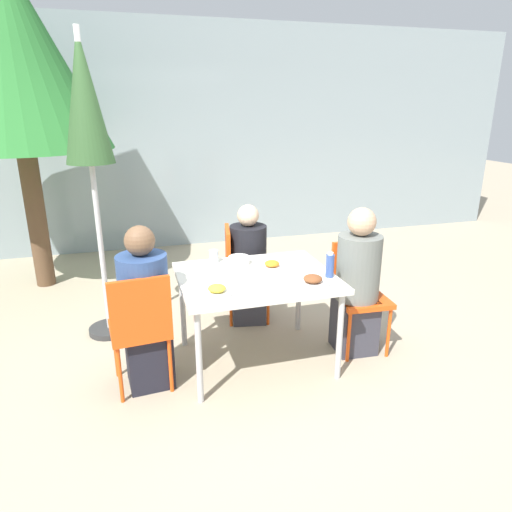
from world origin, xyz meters
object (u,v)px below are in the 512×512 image
object	(u,v)px
chair_left	(140,324)
closed_umbrella	(86,112)
person_left	(146,313)
drinking_cup	(214,256)
person_far	(248,268)
salad_bowl	(239,260)
tree_behind_left	(11,52)
chair_right	(358,287)
bottle	(330,265)
chair_far	(239,266)
person_right	(357,286)

from	to	relation	value
chair_left	closed_umbrella	xyz separation A→B (m)	(-0.26, 0.98, 1.36)
person_left	drinking_cup	xyz separation A→B (m)	(0.58, 0.45, 0.22)
chair_left	person_far	world-z (taller)	person_far
salad_bowl	tree_behind_left	bearing A→B (deg)	132.26
chair_left	chair_right	world-z (taller)	same
chair_left	salad_bowl	world-z (taller)	chair_left
person_far	salad_bowl	world-z (taller)	person_far
chair_right	drinking_cup	distance (m)	1.20
closed_umbrella	drinking_cup	xyz separation A→B (m)	(0.88, -0.45, -1.11)
bottle	drinking_cup	world-z (taller)	bottle
chair_far	salad_bowl	distance (m)	0.57
salad_bowl	chair_far	bearing A→B (deg)	75.89
person_far	salad_bowl	size ratio (longest dim) A/B	6.54
person_far	tree_behind_left	size ratio (longest dim) A/B	0.33
salad_bowl	chair_right	bearing A→B (deg)	-15.21
person_far	closed_umbrella	distance (m)	1.86
chair_far	closed_umbrella	size ratio (longest dim) A/B	0.35
person_right	drinking_cup	bearing A→B (deg)	-18.10
person_left	salad_bowl	distance (m)	0.86
chair_left	chair_right	size ratio (longest dim) A/B	1.00
person_right	tree_behind_left	world-z (taller)	tree_behind_left
bottle	chair_left	bearing A→B (deg)	178.71
salad_bowl	person_right	bearing A→B (deg)	-20.58
drinking_cup	closed_umbrella	bearing A→B (deg)	152.85
person_right	chair_far	bearing A→B (deg)	-44.06
chair_far	drinking_cup	bearing A→B (deg)	-26.82
chair_far	salad_bowl	size ratio (longest dim) A/B	5.22
chair_far	person_far	xyz separation A→B (m)	(0.07, -0.06, -0.00)
bottle	tree_behind_left	distance (m)	3.72
chair_left	person_left	bearing A→B (deg)	57.97
chair_right	bottle	bearing A→B (deg)	33.45
person_left	bottle	xyz separation A→B (m)	(1.33, -0.11, 0.26)
chair_far	person_far	world-z (taller)	person_far
chair_far	person_far	distance (m)	0.09
chair_left	salad_bowl	bearing A→B (deg)	23.31
chair_right	chair_far	size ratio (longest dim) A/B	1.00
chair_far	person_far	bearing A→B (deg)	57.97
tree_behind_left	person_left	bearing A→B (deg)	-66.31
chair_right	chair_left	bearing A→B (deg)	9.57
chair_left	chair_right	distance (m)	1.75
bottle	drinking_cup	xyz separation A→B (m)	(-0.76, 0.56, -0.04)
drinking_cup	salad_bowl	distance (m)	0.21
chair_right	person_right	xyz separation A→B (m)	(-0.06, -0.08, 0.05)
chair_far	person_far	size ratio (longest dim) A/B	0.80
person_far	salad_bowl	distance (m)	0.54
person_left	person_right	size ratio (longest dim) A/B	0.99
bottle	person_left	bearing A→B (deg)	175.08
bottle	chair_right	bearing A→B (deg)	29.72
person_left	chair_right	size ratio (longest dim) A/B	1.34
drinking_cup	salad_bowl	bearing A→B (deg)	-27.48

